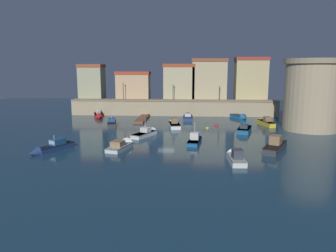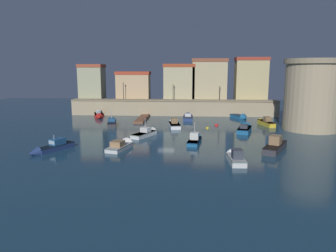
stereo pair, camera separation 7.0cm
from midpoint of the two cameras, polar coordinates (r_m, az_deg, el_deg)
ground_plane at (r=49.38m, az=-0.33°, el=-1.54°), size 116.72×116.72×0.00m
quay_wall at (r=69.65m, az=1.02°, el=3.30°), size 44.07×3.09×3.37m
old_town_backdrop at (r=72.81m, az=3.09°, el=8.02°), size 41.90×6.18×9.26m
fortress_tower at (r=57.50m, az=24.15°, el=5.10°), size 9.37×9.37×11.53m
pier_dock at (r=64.12m, az=-4.52°, el=1.31°), size 1.80×10.06×0.70m
quay_lamp_0 at (r=70.72m, az=-7.87°, el=6.71°), size 0.32×0.32×3.82m
quay_lamp_1 at (r=69.29m, az=0.95°, el=6.61°), size 0.32×0.32×3.57m
quay_lamp_2 at (r=69.45m, az=9.12°, el=6.32°), size 0.32×0.32×3.20m
moored_boat_0 at (r=53.79m, az=13.50°, el=-0.39°), size 3.40×6.55×1.73m
moored_boat_1 at (r=58.00m, az=-9.82°, el=0.59°), size 2.60×6.15×3.20m
moored_boat_2 at (r=41.63m, az=-7.96°, el=-3.33°), size 3.03×5.93×1.74m
moored_boat_3 at (r=41.97m, az=-20.02°, el=-3.62°), size 4.06×6.43×2.22m
moored_boat_4 at (r=36.22m, az=11.78°, el=-5.33°), size 1.79×5.34×2.00m
moored_boat_5 at (r=56.53m, az=1.09°, el=0.41°), size 2.59×6.54×2.01m
moored_boat_6 at (r=66.83m, az=12.67°, el=1.60°), size 3.45×4.69×1.57m
moored_boat_7 at (r=64.40m, az=3.57°, el=1.56°), size 1.93×5.23×1.75m
moored_boat_8 at (r=48.98m, az=-3.54°, el=-1.18°), size 4.02×6.40×3.06m
moored_boat_9 at (r=44.70m, az=4.90°, el=-2.29°), size 2.26×6.16×3.27m
moored_boat_10 at (r=42.57m, az=18.69°, el=-3.17°), size 4.75×7.20×2.27m
moored_boat_11 at (r=68.38m, az=-12.10°, el=1.86°), size 3.63×6.72×2.58m
moored_boat_12 at (r=60.19m, az=16.73°, el=0.65°), size 2.59×6.27×1.82m
mooring_buoy_0 at (r=54.85m, az=7.00°, el=-0.44°), size 0.56×0.56×0.56m
mooring_buoy_1 at (r=57.66m, az=8.58°, el=0.04°), size 0.68×0.68×0.68m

